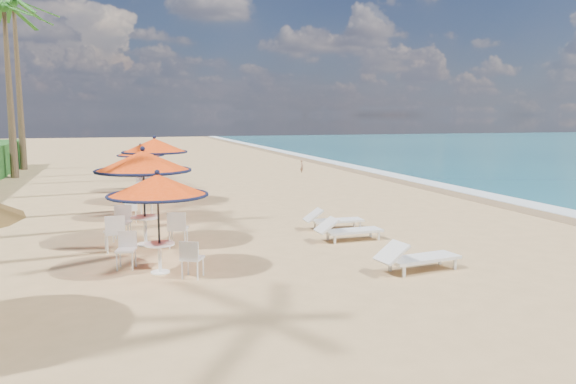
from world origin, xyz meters
name	(u,v)px	position (x,y,z in m)	size (l,w,h in m)	color
ground	(380,258)	(0.00, 0.00, 0.00)	(160.00, 160.00, 0.00)	tan
foam_strip	(465,191)	(9.30, 10.00, 0.00)	(1.20, 140.00, 0.04)	white
wetsand_band	(448,192)	(8.40, 10.00, 0.00)	(1.40, 140.00, 0.02)	olive
station_0	(158,195)	(-5.23, 0.28, 1.75)	(2.20, 2.20, 2.30)	black
station_1	(142,173)	(-5.42, 3.15, 1.94)	(2.54, 2.54, 2.65)	black
station_2	(143,167)	(-5.21, 7.13, 1.76)	(2.22, 2.22, 2.31)	black
station_3	(153,154)	(-4.66, 10.62, 1.95)	(2.56, 2.56, 2.67)	black
station_4	(141,155)	(-4.97, 14.17, 1.68)	(2.11, 2.13, 2.20)	black
lounger_near	(415,257)	(0.22, -1.31, 0.34)	(2.07, 0.90, 0.72)	white
lounger_mid	(347,230)	(-0.01, 2.01, 0.32)	(1.92, 0.66, 0.68)	white
lounger_far	(332,219)	(0.18, 3.64, 0.31)	(1.85, 0.64, 0.66)	white
palm_6	(5,18)	(-11.46, 22.17, 8.67)	(5.00, 5.00, 9.49)	brown
palm_7	(14,13)	(-11.69, 27.16, 9.76)	(5.00, 5.00, 10.65)	brown
person	(302,166)	(4.74, 20.05, 0.42)	(0.30, 0.20, 0.83)	#956A4C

